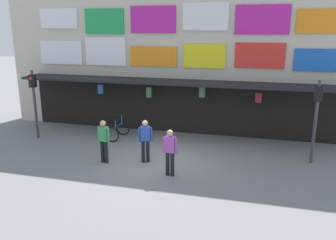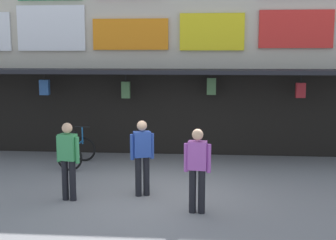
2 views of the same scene
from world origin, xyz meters
TOP-DOWN VIEW (x-y plane):
  - ground_plane at (0.00, 0.00)m, footprint 80.00×80.00m
  - shopfront at (-0.00, 4.57)m, footprint 18.00×2.60m
  - traffic_light_near at (-6.16, 1.38)m, footprint 0.30×0.33m
  - traffic_light_far at (5.87, 1.40)m, footprint 0.33×0.35m
  - bicycle_parked at (-2.50, 2.28)m, footprint 0.81×1.21m
  - pedestrian_in_green at (-1.84, -0.61)m, footprint 0.52×0.29m
  - pedestrian_in_red at (-0.33, -0.16)m, footprint 0.51×0.44m
  - pedestrian_in_black at (0.90, -1.12)m, footprint 0.53×0.38m

SIDE VIEW (x-z plane):
  - ground_plane at x=0.00m, z-range 0.00..0.00m
  - bicycle_parked at x=-2.50m, z-range -0.13..0.92m
  - pedestrian_in_green at x=-1.84m, z-range 0.11..1.79m
  - pedestrian_in_red at x=-0.33m, z-range 0.14..1.82m
  - pedestrian_in_black at x=0.90m, z-range 0.14..1.82m
  - traffic_light_near at x=-6.16m, z-range 0.54..3.74m
  - traffic_light_far at x=5.87m, z-range 0.54..3.74m
  - shopfront at x=0.00m, z-range -0.04..7.96m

